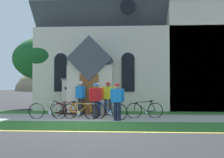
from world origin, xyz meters
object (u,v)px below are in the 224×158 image
(cyclist_in_blue_jersey, at_px, (97,97))
(cyclist_in_yellow_jersey, at_px, (80,95))
(bicycle_yellow, at_px, (80,111))
(bicycle_blue, at_px, (109,111))
(cyclist_in_red_jersey, at_px, (95,98))
(cyclist_in_white_jersey, at_px, (108,96))
(cyclist_in_green_jersey, at_px, (117,99))
(bicycle_red, at_px, (67,109))
(church_sign, at_px, (76,91))
(bicycle_green, at_px, (48,110))
(yard_deciduous_tree, at_px, (48,60))
(bicycle_orange, at_px, (145,110))

(cyclist_in_blue_jersey, xyz_separation_m, cyclist_in_yellow_jersey, (-0.92, 0.50, 0.07))
(bicycle_yellow, distance_m, cyclist_in_yellow_jersey, 1.61)
(bicycle_yellow, height_order, bicycle_blue, bicycle_blue)
(cyclist_in_yellow_jersey, relative_size, cyclist_in_red_jersey, 1.08)
(cyclist_in_white_jersey, bearing_deg, cyclist_in_green_jersey, -74.09)
(bicycle_blue, bearing_deg, bicycle_red, 158.75)
(cyclist_in_green_jersey, bearing_deg, cyclist_in_blue_jersey, 125.68)
(church_sign, bearing_deg, bicycle_green, -103.93)
(bicycle_yellow, xyz_separation_m, bicycle_red, (-0.81, 0.81, -0.00))
(bicycle_red, relative_size, yard_deciduous_tree, 0.36)
(cyclist_in_green_jersey, distance_m, cyclist_in_red_jersey, 1.18)
(cyclist_in_red_jersey, bearing_deg, yard_deciduous_tree, 126.01)
(bicycle_orange, height_order, yard_deciduous_tree, yard_deciduous_tree)
(church_sign, relative_size, bicycle_blue, 1.16)
(bicycle_yellow, distance_m, cyclist_in_red_jersey, 0.89)
(cyclist_in_red_jersey, height_order, yard_deciduous_tree, yard_deciduous_tree)
(church_sign, bearing_deg, yard_deciduous_tree, 133.76)
(cyclist_in_green_jersey, bearing_deg, yard_deciduous_tree, 129.42)
(bicycle_red, distance_m, cyclist_in_red_jersey, 1.74)
(bicycle_orange, xyz_separation_m, cyclist_in_red_jersey, (-2.26, -0.38, 0.56))
(cyclist_in_green_jersey, height_order, cyclist_in_red_jersey, cyclist_in_red_jersey)
(cyclist_in_blue_jersey, height_order, cyclist_in_red_jersey, cyclist_in_blue_jersey)
(bicycle_green, distance_m, cyclist_in_green_jersey, 3.27)
(cyclist_in_green_jersey, xyz_separation_m, cyclist_in_red_jersey, (-1.01, 0.60, 0.01))
(bicycle_yellow, height_order, cyclist_in_yellow_jersey, cyclist_in_yellow_jersey)
(bicycle_orange, distance_m, cyclist_in_red_jersey, 2.36)
(bicycle_green, bearing_deg, bicycle_blue, -0.79)
(bicycle_blue, bearing_deg, cyclist_in_red_jersey, 170.03)
(yard_deciduous_tree, bearing_deg, bicycle_green, -71.94)
(bicycle_orange, xyz_separation_m, bicycle_green, (-4.43, -0.45, -0.00))
(bicycle_orange, xyz_separation_m, cyclist_in_yellow_jersey, (-3.20, 0.95, 0.65))
(bicycle_green, distance_m, cyclist_in_red_jersey, 2.24)
(bicycle_yellow, bearing_deg, bicycle_orange, 9.41)
(church_sign, height_order, bicycle_red, church_sign)
(bicycle_orange, distance_m, bicycle_red, 3.76)
(cyclist_in_white_jersey, distance_m, yard_deciduous_tree, 6.54)
(cyclist_in_blue_jersey, bearing_deg, bicycle_blue, -56.05)
(bicycle_yellow, distance_m, bicycle_green, 1.49)
(bicycle_orange, distance_m, bicycle_yellow, 2.97)
(bicycle_yellow, distance_m, cyclist_in_blue_jersey, 1.29)
(cyclist_in_blue_jersey, xyz_separation_m, cyclist_in_white_jersey, (0.50, 0.44, 0.03))
(bicycle_blue, bearing_deg, cyclist_in_green_jersey, -51.19)
(bicycle_blue, distance_m, cyclist_in_red_jersey, 0.83)
(bicycle_green, bearing_deg, cyclist_in_blue_jersey, 22.82)
(bicycle_blue, relative_size, cyclist_in_yellow_jersey, 0.96)
(bicycle_green, bearing_deg, cyclist_in_yellow_jersey, 48.86)
(cyclist_in_red_jersey, bearing_deg, bicycle_yellow, -171.02)
(church_sign, bearing_deg, cyclist_in_yellow_jersey, -71.22)
(bicycle_green, xyz_separation_m, cyclist_in_red_jersey, (2.17, 0.07, 0.56))
(bicycle_orange, relative_size, cyclist_in_red_jersey, 1.06)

